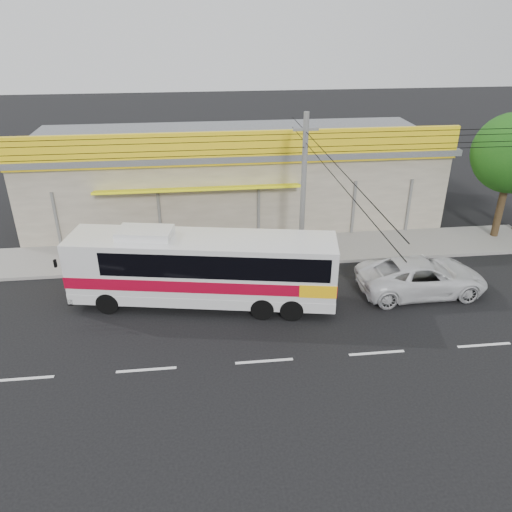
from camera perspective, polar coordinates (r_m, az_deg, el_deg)
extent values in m
plane|color=black|center=(19.54, 0.00, -7.41)|extent=(120.00, 120.00, 0.00)
cube|color=gray|center=(24.69, -1.59, 0.47)|extent=(30.00, 3.20, 0.15)
cube|color=gray|center=(29.14, -2.64, 8.88)|extent=(22.00, 8.00, 4.20)
cube|color=#505457|center=(28.54, -2.74, 13.19)|extent=(22.60, 8.60, 0.30)
cube|color=yellow|center=(24.42, -2.06, 12.24)|extent=(22.00, 0.24, 1.60)
cube|color=red|center=(24.32, -6.86, 12.02)|extent=(9.00, 0.10, 1.20)
cube|color=#14732B|center=(25.71, 12.89, 12.34)|extent=(2.40, 0.10, 1.10)
cube|color=navy|center=(26.71, 18.50, 12.18)|extent=(2.20, 0.10, 1.10)
cube|color=red|center=(25.35, -23.16, 10.70)|extent=(3.00, 0.10, 1.10)
cube|color=#FEFC0E|center=(24.71, -6.62, 7.66)|extent=(10.00, 1.20, 0.37)
cube|color=silver|center=(19.94, -6.13, -1.29)|extent=(10.71, 4.06, 2.54)
cube|color=#A70721|center=(20.08, -6.09, -2.06)|extent=(10.76, 4.11, 0.48)
cube|color=#FFB90D|center=(19.84, 6.97, -2.48)|extent=(1.78, 2.46, 0.52)
cube|color=black|center=(19.59, -4.45, 0.12)|extent=(9.00, 3.78, 0.96)
cube|color=black|center=(21.25, -20.07, 0.17)|extent=(0.49, 1.92, 1.31)
cube|color=silver|center=(19.81, -12.58, 2.59)|extent=(2.29, 1.59, 0.31)
cylinder|color=black|center=(20.64, -16.57, -5.15)|extent=(0.94, 0.44, 0.91)
cylinder|color=black|center=(22.24, -14.93, -2.51)|extent=(0.94, 0.44, 0.91)
cylinder|color=black|center=(19.41, 4.09, -6.14)|extent=(0.94, 0.44, 0.91)
cylinder|color=black|center=(21.11, 4.12, -3.25)|extent=(0.94, 0.44, 0.91)
imported|color=maroon|center=(24.21, -9.61, 0.89)|extent=(1.78, 1.05, 0.88)
imported|color=silver|center=(22.18, 18.42, -2.23)|extent=(5.45, 2.60, 1.50)
cylinder|color=#5C5C5A|center=(22.05, 5.40, 6.94)|extent=(0.23, 0.23, 7.13)
cube|color=#5C5C5A|center=(21.27, 5.73, 14.20)|extent=(1.07, 0.11, 0.11)
cylinder|color=#372716|center=(28.67, 26.11, 4.90)|extent=(0.37, 0.37, 3.30)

